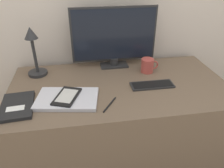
{
  "coord_description": "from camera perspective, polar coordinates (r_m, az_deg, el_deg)",
  "views": [
    {
      "loc": [
        -0.24,
        -1.03,
        1.41
      ],
      "look_at": [
        -0.06,
        0.06,
        0.77
      ],
      "focal_mm": 35.0,
      "sensor_mm": 36.0,
      "label": 1
    }
  ],
  "objects": [
    {
      "name": "desk_lamp",
      "position": [
        1.52,
        -19.81,
        8.4
      ],
      "size": [
        0.13,
        0.13,
        0.33
      ],
      "color": "#282828",
      "rests_on": "desk"
    },
    {
      "name": "pen",
      "position": [
        1.2,
        -0.62,
        -5.37
      ],
      "size": [
        0.09,
        0.13,
        0.01
      ],
      "color": "black",
      "rests_on": "desk"
    },
    {
      "name": "keyboard",
      "position": [
        1.39,
        10.44,
        -0.23
      ],
      "size": [
        0.27,
        0.1,
        0.01
      ],
      "color": "#282828",
      "rests_on": "desk"
    },
    {
      "name": "notebook",
      "position": [
        1.28,
        -23.51,
        -5.25
      ],
      "size": [
        0.19,
        0.26,
        0.02
      ],
      "color": "black",
      "rests_on": "desk"
    },
    {
      "name": "ereader",
      "position": [
        1.25,
        -11.7,
        -3.16
      ],
      "size": [
        0.17,
        0.22,
        0.01
      ],
      "color": "black",
      "rests_on": "laptop"
    },
    {
      "name": "coffee_mug",
      "position": [
        1.54,
        9.29,
        4.8
      ],
      "size": [
        0.12,
        0.09,
        0.1
      ],
      "color": "#B7473D",
      "rests_on": "desk"
    },
    {
      "name": "desk",
      "position": [
        1.6,
        1.76,
        -11.16
      ],
      "size": [
        1.38,
        0.72,
        0.71
      ],
      "color": "brown",
      "rests_on": "ground_plane"
    },
    {
      "name": "laptop",
      "position": [
        1.26,
        -11.61,
        -3.79
      ],
      "size": [
        0.37,
        0.27,
        0.02
      ],
      "color": "#BCBCC1",
      "rests_on": "desk"
    },
    {
      "name": "monitor",
      "position": [
        1.55,
        0.55,
        12.17
      ],
      "size": [
        0.6,
        0.11,
        0.43
      ],
      "color": "#262626",
      "rests_on": "desk"
    }
  ]
}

